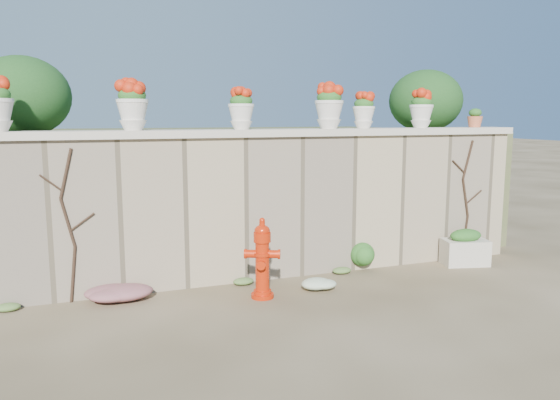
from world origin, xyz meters
name	(u,v)px	position (x,y,z in m)	size (l,w,h in m)	color
ground	(323,318)	(0.00, 0.00, 0.00)	(80.00, 80.00, 0.00)	#473A23
stone_wall	(270,207)	(0.00, 1.80, 1.00)	(8.00, 0.40, 2.00)	#9C8968
wall_cap	(270,133)	(0.00, 1.80, 2.05)	(8.10, 0.52, 0.10)	beige
raised_fill	(216,182)	(0.00, 5.00, 1.00)	(9.00, 6.00, 2.00)	#384C23
back_shrub_left	(22,96)	(-3.20, 3.00, 2.55)	(1.30, 1.30, 1.10)	#143814
back_shrub_right	(426,101)	(3.40, 3.00, 2.55)	(1.30, 1.30, 1.10)	#143814
vine_left	(69,224)	(-2.67, 1.58, 0.99)	(0.60, 0.04, 1.91)	black
vine_right	(466,198)	(3.23, 1.58, 0.99)	(0.60, 0.04, 1.91)	black
fire_hydrant	(262,258)	(-0.42, 0.91, 0.51)	(0.44, 0.31, 1.02)	#B62007
planter_box	(465,248)	(3.01, 1.28, 0.26)	(0.75, 0.55, 0.56)	beige
green_shrub	(367,253)	(1.43, 1.55, 0.27)	(0.56, 0.51, 0.54)	#1E5119
magenta_clump	(126,290)	(-2.06, 1.42, 0.13)	(0.95, 0.63, 0.25)	#B52469
white_flowers	(322,283)	(0.40, 0.90, 0.10)	(0.57, 0.46, 0.21)	white
urn_pot_1	(132,106)	(-1.85, 1.80, 2.41)	(0.40, 0.40, 0.63)	silver
urn_pot_2	(241,109)	(-0.41, 1.80, 2.37)	(0.35, 0.35, 0.55)	silver
urn_pot_3	(329,106)	(0.90, 1.80, 2.42)	(0.41, 0.41, 0.65)	silver
urn_pot_4	(364,111)	(1.47, 1.80, 2.36)	(0.33, 0.33, 0.52)	silver
urn_pot_5	(421,109)	(2.47, 1.80, 2.38)	(0.36, 0.36, 0.57)	silver
terracotta_pot	(475,119)	(3.50, 1.80, 2.23)	(0.24, 0.24, 0.29)	#C3603B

